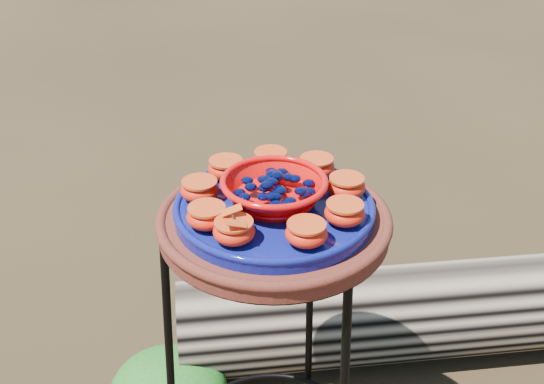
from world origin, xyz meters
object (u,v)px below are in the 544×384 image
at_px(red_bowl, 274,192).
at_px(driftwood_log, 437,310).
at_px(cobalt_plate, 274,210).
at_px(terracotta_saucer, 274,223).
at_px(plant_stand, 274,375).

distance_m(red_bowl, driftwood_log, 0.92).
bearing_deg(driftwood_log, cobalt_plate, -111.23).
xyz_separation_m(red_bowl, driftwood_log, (0.24, 0.61, -0.65)).
bearing_deg(terracotta_saucer, driftwood_log, 68.77).
xyz_separation_m(plant_stand, cobalt_plate, (0.00, 0.00, 0.39)).
height_order(plant_stand, cobalt_plate, cobalt_plate).
xyz_separation_m(plant_stand, terracotta_saucer, (0.00, 0.00, 0.37)).
bearing_deg(cobalt_plate, red_bowl, 0.00).
distance_m(plant_stand, driftwood_log, 0.69).
bearing_deg(red_bowl, plant_stand, 0.00).
distance_m(terracotta_saucer, red_bowl, 0.06).
distance_m(cobalt_plate, red_bowl, 0.04).
height_order(terracotta_saucer, red_bowl, red_bowl).
bearing_deg(plant_stand, cobalt_plate, 0.00).
bearing_deg(driftwood_log, red_bowl, -111.23).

